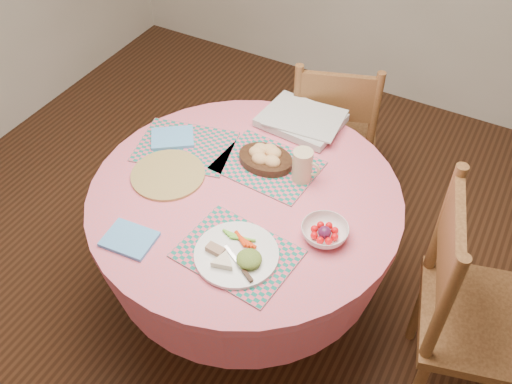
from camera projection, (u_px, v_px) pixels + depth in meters
ground at (247, 302)px, 2.76m from camera, size 4.00×4.00×0.00m
dining_table at (245, 226)px, 2.37m from camera, size 1.24×1.24×0.75m
chair_right at (470, 310)px, 2.09m from camera, size 0.57×0.59×1.05m
chair_back at (333, 131)px, 2.91m from camera, size 0.55×0.54×0.95m
placemat_front at (237, 254)px, 2.01m from camera, size 0.43×0.34×0.01m
placemat_left at (185, 146)px, 2.43m from camera, size 0.46×0.39×0.01m
placemat_back at (268, 166)px, 2.34m from camera, size 0.42×0.33×0.01m
wicker_trivet at (168, 175)px, 2.30m from camera, size 0.30×0.30×0.01m
napkin_near at (129, 239)px, 2.06m from camera, size 0.19×0.15×0.01m
napkin_far at (172, 138)px, 2.46m from camera, size 0.23×0.22×0.01m
dinner_plate at (237, 254)px, 1.99m from camera, size 0.30×0.30×0.05m
bread_bowl at (266, 157)px, 2.33m from camera, size 0.23×0.23×0.08m
latte_mug at (303, 166)px, 2.24m from camera, size 0.12×0.08×0.14m
fruit_bowl at (325, 232)px, 2.05m from camera, size 0.17×0.17×0.05m
newspaper_stack at (302, 120)px, 2.52m from camera, size 0.37×0.30×0.04m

